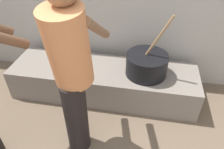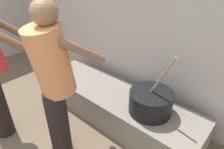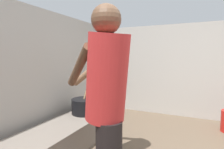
# 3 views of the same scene
# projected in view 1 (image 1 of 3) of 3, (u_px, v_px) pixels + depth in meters

# --- Properties ---
(hearth_ledge) EXTENTS (2.13, 0.60, 0.36)m
(hearth_ledge) POSITION_uv_depth(u_px,v_px,m) (104.00, 81.00, 2.55)
(hearth_ledge) COLOR slate
(hearth_ledge) RESTS_ON ground_plane
(cooking_pot_main) EXTENTS (0.44, 0.44, 0.69)m
(cooking_pot_main) POSITION_uv_depth(u_px,v_px,m) (147.00, 64.00, 2.29)
(cooking_pot_main) COLOR black
(cooking_pot_main) RESTS_ON hearth_ledge
(cook_in_orange_shirt) EXTENTS (0.38, 0.67, 1.53)m
(cook_in_orange_shirt) POSITION_uv_depth(u_px,v_px,m) (71.00, 68.00, 1.58)
(cook_in_orange_shirt) COLOR black
(cook_in_orange_shirt) RESTS_ON ground_plane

